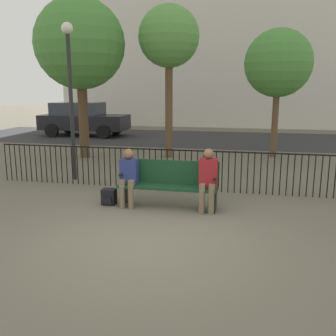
# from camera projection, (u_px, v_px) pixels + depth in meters

# --- Properties ---
(ground_plane) EXTENTS (80.00, 80.00, 0.00)m
(ground_plane) POSITION_uv_depth(u_px,v_px,m) (146.00, 241.00, 5.79)
(ground_plane) COLOR #605B4C
(park_bench) EXTENTS (1.95, 0.45, 0.92)m
(park_bench) POSITION_uv_depth(u_px,v_px,m) (169.00, 182.00, 7.37)
(park_bench) COLOR #14381E
(park_bench) RESTS_ON ground
(seated_person_0) EXTENTS (0.34, 0.39, 1.15)m
(seated_person_0) POSITION_uv_depth(u_px,v_px,m) (129.00, 174.00, 7.37)
(seated_person_0) COLOR brown
(seated_person_0) RESTS_ON ground
(seated_person_1) EXTENTS (0.34, 0.39, 1.21)m
(seated_person_1) POSITION_uv_depth(u_px,v_px,m) (208.00, 177.00, 7.05)
(seated_person_1) COLOR brown
(seated_person_1) RESTS_ON ground
(backpack) EXTENTS (0.28, 0.25, 0.32)m
(backpack) POSITION_uv_depth(u_px,v_px,m) (109.00, 197.00, 7.57)
(backpack) COLOR black
(backpack) RESTS_ON ground
(fence_railing) EXTENTS (9.01, 0.03, 0.95)m
(fence_railing) POSITION_uv_depth(u_px,v_px,m) (179.00, 166.00, 8.57)
(fence_railing) COLOR black
(fence_railing) RESTS_ON ground
(tree_0) EXTENTS (2.21, 2.21, 4.20)m
(tree_0) POSITION_uv_depth(u_px,v_px,m) (278.00, 64.00, 12.18)
(tree_0) COLOR brown
(tree_0) RESTS_ON ground
(tree_1) EXTENTS (2.89, 2.89, 5.15)m
(tree_1) POSITION_uv_depth(u_px,v_px,m) (80.00, 45.00, 11.98)
(tree_1) COLOR #4C3823
(tree_1) RESTS_ON ground
(tree_2) EXTENTS (1.98, 1.98, 4.92)m
(tree_2) POSITION_uv_depth(u_px,v_px,m) (169.00, 38.00, 12.02)
(tree_2) COLOR brown
(tree_2) RESTS_ON ground
(lamp_post) EXTENTS (0.28, 0.28, 3.85)m
(lamp_post) POSITION_uv_depth(u_px,v_px,m) (70.00, 79.00, 9.16)
(lamp_post) COLOR black
(lamp_post) RESTS_ON ground
(street_surface) EXTENTS (24.00, 6.00, 0.01)m
(street_surface) POSITION_uv_depth(u_px,v_px,m) (214.00, 139.00, 17.26)
(street_surface) COLOR #2B2B2D
(street_surface) RESTS_ON ground
(parked_car_0) EXTENTS (4.20, 1.94, 1.62)m
(parked_car_0) POSITION_uv_depth(u_px,v_px,m) (83.00, 119.00, 18.27)
(parked_car_0) COLOR black
(parked_car_0) RESTS_ON ground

